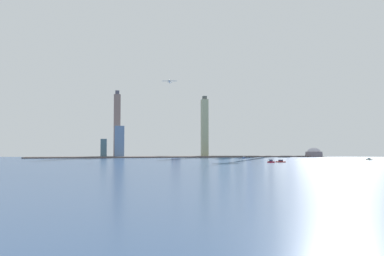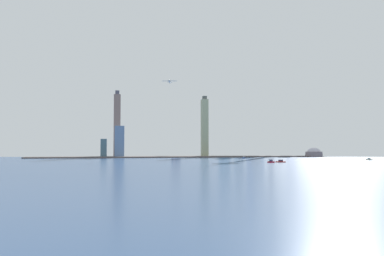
% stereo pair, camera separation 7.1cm
% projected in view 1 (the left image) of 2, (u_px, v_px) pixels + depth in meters
% --- Properties ---
extents(ground_plane, '(6000.00, 6000.00, 0.00)m').
position_uv_depth(ground_plane, '(266.00, 167.00, 536.82)').
color(ground_plane, '#34507C').
extents(waterfront_pier, '(794.10, 52.45, 2.94)m').
position_uv_depth(waterfront_pier, '(198.00, 157.00, 965.23)').
color(waterfront_pier, '#625753').
rests_on(waterfront_pier, ground).
extents(observation_tower, '(43.46, 43.46, 348.88)m').
position_uv_depth(observation_tower, '(271.00, 88.00, 1034.35)').
color(observation_tower, gray).
rests_on(observation_tower, ground).
extents(stadium_dome, '(86.86, 86.86, 49.74)m').
position_uv_depth(stadium_dome, '(309.00, 152.00, 1037.52)').
color(stadium_dome, gray).
rests_on(stadium_dome, ground).
extents(skyscraper_0, '(14.18, 15.59, 44.10)m').
position_uv_depth(skyscraper_0, '(104.00, 148.00, 936.56)').
color(skyscraper_0, '#46687A').
rests_on(skyscraper_0, ground).
extents(skyscraper_1, '(22.20, 19.28, 57.98)m').
position_uv_depth(skyscraper_1, '(255.00, 147.00, 1020.44)').
color(skyscraper_1, '#6D6959').
rests_on(skyscraper_1, ground).
extents(skyscraper_2, '(16.21, 14.94, 162.82)m').
position_uv_depth(skyscraper_2, '(117.00, 125.00, 971.25)').
color(skyscraper_2, gray).
rests_on(skyscraper_2, ground).
extents(skyscraper_3, '(27.83, 18.76, 139.23)m').
position_uv_depth(skyscraper_3, '(224.00, 136.00, 1056.96)').
color(skyscraper_3, '#75A4B9').
rests_on(skyscraper_3, ground).
extents(skyscraper_4, '(14.99, 27.21, 162.42)m').
position_uv_depth(skyscraper_4, '(120.00, 127.00, 1033.25)').
color(skyscraper_4, '#6390AB').
rests_on(skyscraper_4, ground).
extents(skyscraper_5, '(15.10, 21.14, 151.22)m').
position_uv_depth(skyscraper_5, '(205.00, 128.00, 988.11)').
color(skyscraper_5, '#A9B28B').
rests_on(skyscraper_5, ground).
extents(skyscraper_6, '(21.63, 15.96, 57.89)m').
position_uv_depth(skyscraper_6, '(176.00, 145.00, 1040.30)').
color(skyscraper_6, slate).
rests_on(skyscraper_6, ground).
extents(skyscraper_7, '(21.62, 20.54, 135.34)m').
position_uv_depth(skyscraper_7, '(239.00, 134.00, 1071.79)').
color(skyscraper_7, '#9FB0B0').
rests_on(skyscraper_7, ground).
extents(skyscraper_8, '(15.89, 20.86, 170.68)m').
position_uv_depth(skyscraper_8, '(250.00, 125.00, 1097.04)').
color(skyscraper_8, '#6F84AC').
rests_on(skyscraper_8, ground).
extents(skyscraper_9, '(22.28, 13.93, 74.73)m').
position_uv_depth(skyscraper_9, '(119.00, 142.00, 937.59)').
color(skyscraper_9, '#5E7EAC').
rests_on(skyscraper_9, ground).
extents(skyscraper_10, '(19.64, 23.28, 105.77)m').
position_uv_depth(skyscraper_10, '(259.00, 136.00, 1057.28)').
color(skyscraper_10, '#85A1B5').
rests_on(skyscraper_10, ground).
extents(skyscraper_11, '(24.84, 12.07, 101.07)m').
position_uv_depth(skyscraper_11, '(291.00, 138.00, 1102.39)').
color(skyscraper_11, slate).
rests_on(skyscraper_11, ground).
extents(boat_1, '(8.57, 3.51, 7.00)m').
position_uv_depth(boat_1, '(244.00, 158.00, 890.41)').
color(boat_1, navy).
rests_on(boat_1, ground).
extents(boat_2, '(16.98, 13.97, 4.59)m').
position_uv_depth(boat_2, '(281.00, 161.00, 671.76)').
color(boat_2, '#B12E23').
rests_on(boat_2, ground).
extents(boat_3, '(11.35, 8.79, 5.24)m').
position_uv_depth(boat_3, '(271.00, 162.00, 655.97)').
color(boat_3, '#A71C30').
rests_on(boat_3, ground).
extents(boat_4, '(7.60, 12.96, 9.99)m').
position_uv_depth(boat_4, '(369.00, 159.00, 769.81)').
color(boat_4, beige).
rests_on(boat_4, ground).
extents(channel_buoy_0, '(1.31, 1.31, 2.34)m').
position_uv_depth(channel_buoy_0, '(269.00, 161.00, 712.67)').
color(channel_buoy_0, green).
rests_on(channel_buoy_0, ground).
extents(airplane, '(34.03, 31.03, 8.36)m').
position_uv_depth(airplane, '(170.00, 81.00, 906.56)').
color(airplane, silver).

